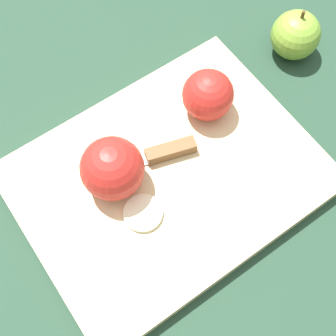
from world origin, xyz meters
name	(u,v)px	position (x,y,z in m)	size (l,w,h in m)	color
ground_plane	(168,181)	(0.00, 0.00, 0.00)	(4.00, 4.00, 0.00)	#1E3828
cutting_board	(168,178)	(0.00, 0.00, 0.01)	(0.44, 0.36, 0.02)	#D1B789
apple_half_left	(208,95)	(-0.11, -0.03, 0.06)	(0.07, 0.07, 0.07)	red
apple_half_right	(112,168)	(0.06, -0.04, 0.06)	(0.08, 0.08, 0.08)	red
knife	(163,153)	(-0.02, -0.02, 0.03)	(0.14, 0.09, 0.02)	silver
apple_slice	(143,213)	(0.06, 0.02, 0.03)	(0.05, 0.05, 0.01)	beige
apple_whole	(295,35)	(-0.30, -0.02, 0.04)	(0.07, 0.07, 0.09)	olive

